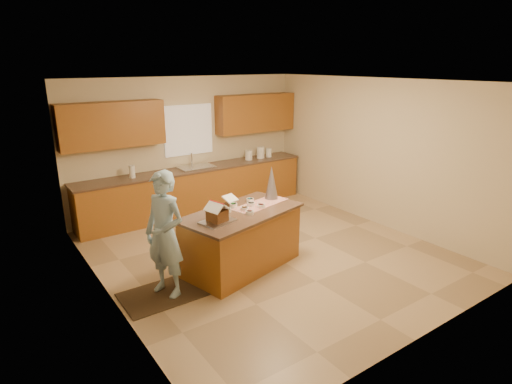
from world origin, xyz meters
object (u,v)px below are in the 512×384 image
Objects in this scene: island_base at (242,241)px; tinsel_tree at (271,183)px; boy at (165,234)px; gingerbread_house at (217,214)px.

tinsel_tree is at bearing 3.67° from island_base.
gingerbread_house is at bearing 58.35° from boy.
tinsel_tree is at bearing 18.44° from gingerbread_house.
gingerbread_house is (0.72, -0.10, 0.16)m from boy.
island_base is 1.04× the size of boy.
island_base is 1.05m from tinsel_tree.
tinsel_tree is at bearing 75.50° from boy.
island_base is 1.29m from boy.
boy is at bearing -171.14° from tinsel_tree.
tinsel_tree is 1.98m from boy.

